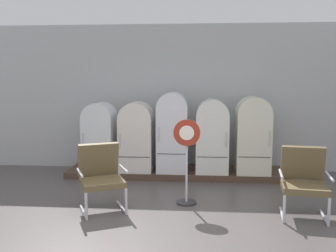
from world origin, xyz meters
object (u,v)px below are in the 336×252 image
refrigerator_1 (137,135)px  refrigerator_4 (253,133)px  refrigerator_0 (100,134)px  refrigerator_3 (212,134)px  armchair_right (304,179)px  armchair_left (101,174)px  refrigerator_2 (173,129)px  sign_stand (187,165)px

refrigerator_1 → refrigerator_4: (2.29, 0.00, 0.07)m
refrigerator_0 → refrigerator_1: 0.75m
refrigerator_3 → refrigerator_4: (0.79, 0.00, 0.03)m
refrigerator_1 → armchair_right: size_ratio=1.39×
armchair_right → armchair_left: bearing=179.8°
refrigerator_4 → armchair_left: (-2.51, -1.95, -0.37)m
refrigerator_2 → armchair_right: bearing=-44.1°
refrigerator_0 → refrigerator_2: 1.48m
refrigerator_4 → sign_stand: 2.05m
armchair_right → refrigerator_0: bearing=150.8°
refrigerator_4 → armchair_right: refrigerator_4 is taller
refrigerator_0 → refrigerator_2: bearing=0.4°
refrigerator_2 → armchair_left: refrigerator_2 is taller
refrigerator_2 → sign_stand: size_ratio=1.17×
refrigerator_0 → refrigerator_1: bearing=0.1°
refrigerator_3 → refrigerator_0: bearing=-179.9°
armchair_left → refrigerator_2: bearing=64.2°
refrigerator_4 → sign_stand: bearing=-127.6°
refrigerator_0 → armchair_right: refrigerator_0 is taller
refrigerator_2 → armchair_left: (-0.94, -1.95, -0.42)m
refrigerator_0 → sign_stand: 2.42m
refrigerator_0 → refrigerator_2: (1.47, 0.01, 0.12)m
refrigerator_2 → armchair_right: size_ratio=1.58×
refrigerator_1 → refrigerator_4: bearing=0.1°
refrigerator_1 → armchair_left: refrigerator_1 is taller
refrigerator_2 → refrigerator_4: refrigerator_2 is taller
refrigerator_2 → refrigerator_4: bearing=-0.1°
refrigerator_4 → refrigerator_1: bearing=-179.9°
refrigerator_0 → sign_stand: (1.80, -1.60, -0.23)m
refrigerator_3 → refrigerator_4: 0.79m
refrigerator_0 → refrigerator_3: bearing=0.1°
refrigerator_0 → armchair_left: bearing=-74.8°
refrigerator_0 → sign_stand: bearing=-41.5°
armchair_left → sign_stand: (1.28, 0.34, 0.08)m
refrigerator_2 → armchair_left: 2.21m
refrigerator_1 → refrigerator_3: refrigerator_3 is taller
refrigerator_0 → armchair_right: size_ratio=1.37×
sign_stand → refrigerator_1: bearing=123.3°
refrigerator_3 → sign_stand: 1.69m
refrigerator_4 → armchair_left: size_ratio=1.50×
refrigerator_0 → armchair_right: 4.02m
refrigerator_2 → refrigerator_4: (1.57, -0.00, -0.05)m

